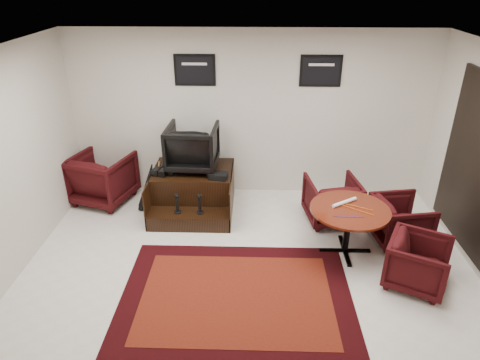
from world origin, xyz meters
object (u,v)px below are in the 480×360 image
shine_podium (194,191)px  table_chair_back (332,198)px  shine_chair (192,145)px  table_chair_corner (419,261)px  table_chair_window (401,219)px  armchair_side (102,176)px  meeting_table (349,214)px

shine_podium → table_chair_back: (2.21, -0.32, 0.09)m
shine_chair → table_chair_corner: size_ratio=1.12×
shine_chair → table_chair_window: size_ratio=1.09×
shine_podium → table_chair_corner: 3.56m
armchair_side → table_chair_window: armchair_side is taller
shine_podium → table_chair_back: bearing=-8.3°
shine_podium → table_chair_back: size_ratio=1.69×
table_chair_window → table_chair_corner: table_chair_window is taller
shine_podium → table_chair_window: size_ratio=1.79×
meeting_table → table_chair_back: 0.88m
shine_chair → table_chair_back: (2.21, -0.46, -0.68)m
shine_chair → meeting_table: shine_chair is taller
meeting_table → table_chair_window: table_chair_window is taller
meeting_table → table_chair_corner: 1.04m
table_chair_back → shine_chair: bearing=-20.3°
table_chair_corner → armchair_side: bearing=92.5°
shine_chair → table_chair_window: bearing=165.1°
armchair_side → table_chair_window: 4.80m
table_chair_window → shine_podium: bearing=65.1°
table_chair_back → table_chair_window: size_ratio=1.06×
meeting_table → table_chair_corner: bearing=-42.1°
table_chair_back → table_chair_window: bearing=140.2°
table_chair_back → armchair_side: bearing=-16.5°
table_chair_back → table_chair_corner: size_ratio=1.09×
armchair_side → table_chair_corner: size_ratio=1.28×
table_chair_back → table_chair_window: 1.05m
shine_podium → shine_chair: (-0.00, 0.14, 0.76)m
armchair_side → table_chair_corner: bearing=173.0°
table_chair_window → table_chair_corner: (-0.08, -0.97, -0.01)m
shine_podium → shine_chair: 0.78m
shine_podium → armchair_side: 1.59m
shine_podium → table_chair_corner: bearing=-31.3°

